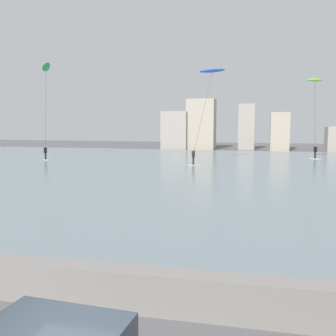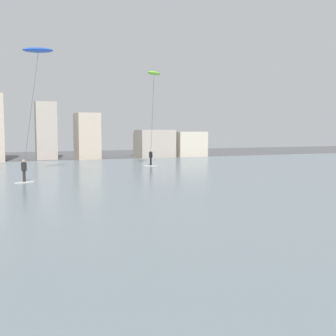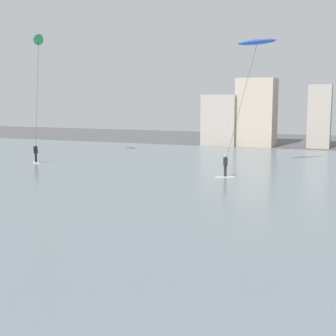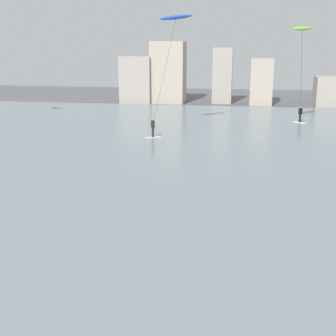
{
  "view_description": "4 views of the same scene",
  "coord_description": "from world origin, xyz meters",
  "views": [
    {
      "loc": [
        2.52,
        -5.19,
        4.77
      ],
      "look_at": [
        -2.44,
        16.45,
        2.12
      ],
      "focal_mm": 43.57,
      "sensor_mm": 36.0,
      "label": 1
    },
    {
      "loc": [
        -6.51,
        2.57,
        4.01
      ],
      "look_at": [
        -1.92,
        14.08,
        2.89
      ],
      "focal_mm": 48.16,
      "sensor_mm": 36.0,
      "label": 2
    },
    {
      "loc": [
        4.92,
        1.34,
        6.0
      ],
      "look_at": [
        -0.7,
        15.61,
        3.75
      ],
      "focal_mm": 53.06,
      "sensor_mm": 36.0,
      "label": 3
    },
    {
      "loc": [
        3.36,
        -1.72,
        7.9
      ],
      "look_at": [
        1.32,
        10.43,
        4.54
      ],
      "focal_mm": 49.51,
      "sensor_mm": 36.0,
      "label": 4
    }
  ],
  "objects": [
    {
      "name": "kitesurfer_blue",
      "position": [
        -2.88,
        38.55,
        9.05
      ],
      "size": [
        3.76,
        4.91,
        10.21
      ],
      "color": "silver",
      "rests_on": "water_bay"
    },
    {
      "name": "kitesurfer_green",
      "position": [
        -22.16,
        38.78,
        9.62
      ],
      "size": [
        2.31,
        3.66,
        11.33
      ],
      "color": "silver",
      "rests_on": "water_bay"
    },
    {
      "name": "water_bay",
      "position": [
        0.0,
        30.89,
        0.05
      ],
      "size": [
        84.0,
        52.0,
        0.1
      ],
      "primitive_type": "cube",
      "color": "gray",
      "rests_on": "ground"
    },
    {
      "name": "far_shore_buildings",
      "position": [
        0.83,
        59.87,
        3.02
      ],
      "size": [
        34.47,
        4.54,
        7.99
      ],
      "color": "#A89E93",
      "rests_on": "ground"
    }
  ]
}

